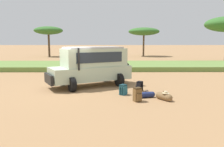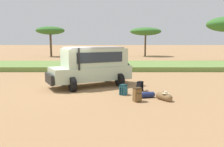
% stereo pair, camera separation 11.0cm
% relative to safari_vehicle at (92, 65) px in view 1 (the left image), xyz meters
% --- Properties ---
extents(ground_plane, '(320.00, 320.00, 0.00)m').
position_rel_safari_vehicle_xyz_m(ground_plane, '(-1.20, -0.94, -1.29)').
color(ground_plane, '#9E754C').
extents(grass_bank, '(120.00, 7.00, 0.44)m').
position_rel_safari_vehicle_xyz_m(grass_bank, '(-1.20, 9.65, -1.07)').
color(grass_bank, olive).
rests_on(grass_bank, ground_plane).
extents(safari_vehicle, '(5.32, 3.99, 2.44)m').
position_rel_safari_vehicle_xyz_m(safari_vehicle, '(0.00, 0.00, 0.00)').
color(safari_vehicle, '#B2C6A8').
rests_on(safari_vehicle, ground_plane).
extents(backpack_beside_front_wheel, '(0.42, 0.45, 0.66)m').
position_rel_safari_vehicle_xyz_m(backpack_beside_front_wheel, '(2.40, -3.67, -0.97)').
color(backpack_beside_front_wheel, brown).
rests_on(backpack_beside_front_wheel, ground_plane).
extents(backpack_cluster_center, '(0.43, 0.42, 0.55)m').
position_rel_safari_vehicle_xyz_m(backpack_cluster_center, '(2.79, -1.50, -1.03)').
color(backpack_cluster_center, black).
rests_on(backpack_cluster_center, ground_plane).
extents(backpack_near_rear_wheel, '(0.46, 0.48, 0.55)m').
position_rel_safari_vehicle_xyz_m(backpack_near_rear_wheel, '(1.82, -2.38, -1.03)').
color(backpack_near_rear_wheel, '#235B6B').
rests_on(backpack_near_rear_wheel, ground_plane).
extents(duffel_bag_low_black_case, '(0.67, 0.84, 0.44)m').
position_rel_safari_vehicle_xyz_m(duffel_bag_low_black_case, '(3.70, -3.43, -1.12)').
color(duffel_bag_low_black_case, brown).
rests_on(duffel_bag_low_black_case, ground_plane).
extents(duffel_bag_soft_canvas, '(0.85, 0.42, 0.39)m').
position_rel_safari_vehicle_xyz_m(duffel_bag_soft_canvas, '(2.95, -2.98, -1.15)').
color(duffel_bag_soft_canvas, navy).
rests_on(duffel_bag_soft_canvas, ground_plane).
extents(acacia_tree_far_left, '(5.22, 4.64, 5.50)m').
position_rel_safari_vehicle_xyz_m(acacia_tree_far_left, '(-10.12, 27.20, 3.42)').
color(acacia_tree_far_left, brown).
rests_on(acacia_tree_far_left, ground_plane).
extents(acacia_tree_left_mid, '(5.77, 5.31, 5.35)m').
position_rel_safari_vehicle_xyz_m(acacia_tree_left_mid, '(7.48, 27.78, 3.30)').
color(acacia_tree_left_mid, brown).
rests_on(acacia_tree_left_mid, ground_plane).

